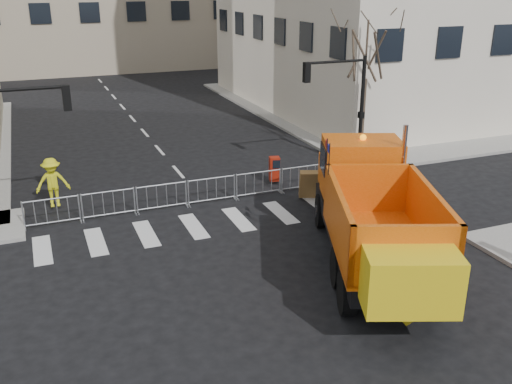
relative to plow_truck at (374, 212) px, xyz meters
name	(u,v)px	position (x,y,z in m)	size (l,w,h in m)	color
ground	(280,290)	(-3.31, -0.28, -1.92)	(120.00, 120.00, 0.00)	black
sidewalk_back	(199,194)	(-3.31, 8.22, -1.85)	(64.00, 5.00, 0.15)	gray
traffic_light_right	(361,113)	(5.19, 9.22, 0.78)	(0.18, 0.18, 5.40)	black
crowd_barriers	(187,193)	(-4.06, 7.32, -1.37)	(12.60, 0.60, 1.10)	#9EA0A5
street_tree	(364,87)	(5.89, 10.22, 1.83)	(3.00, 3.00, 7.50)	#382B21
plow_truck	(374,212)	(0.00, 0.00, 0.00)	(6.81, 11.45, 4.33)	black
cop_a	(374,178)	(3.44, 5.16, -1.00)	(0.67, 0.44, 1.84)	black
cop_b	(344,170)	(2.91, 6.72, -1.05)	(0.85, 0.66, 1.75)	black
cop_c	(325,188)	(0.85, 4.66, -0.91)	(1.19, 0.50, 2.03)	black
worker	(53,182)	(-9.11, 8.93, -0.77)	(1.30, 0.75, 2.01)	yellow
newspaper_box	(274,169)	(0.33, 8.48, -1.22)	(0.45, 0.40, 1.10)	#991B0B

